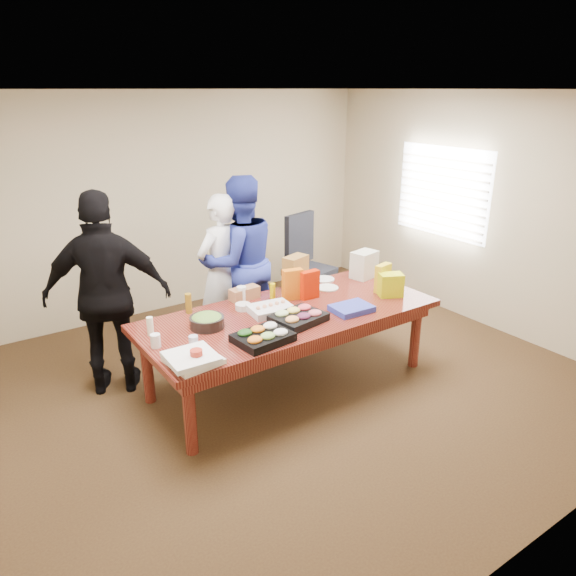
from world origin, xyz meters
TOP-DOWN VIEW (x-y plane):
  - floor at (0.00, 0.00)m, footprint 5.50×5.00m
  - ceiling at (0.00, 0.00)m, footprint 5.50×5.00m
  - wall_back at (0.00, 2.50)m, footprint 5.50×0.04m
  - wall_front at (0.00, -2.50)m, footprint 5.50×0.04m
  - wall_right at (2.75, 0.00)m, footprint 0.04×5.00m
  - window_panel at (2.72, 0.60)m, footprint 0.03×1.40m
  - window_blinds at (2.68, 0.60)m, footprint 0.04×1.36m
  - conference_table at (0.00, 0.00)m, footprint 2.80×1.20m
  - office_chair at (1.23, 1.33)m, footprint 0.74×0.74m
  - person_center at (-0.12, 1.14)m, footprint 0.71×0.58m
  - person_right at (0.09, 1.08)m, footprint 0.95×0.76m
  - person_left at (-1.42, 0.85)m, footprint 1.21×0.90m
  - veggie_tray at (-0.54, -0.38)m, footprint 0.48×0.39m
  - fruit_tray at (-0.06, -0.23)m, footprint 0.50×0.42m
  - sheet_cake at (-0.16, 0.08)m, footprint 0.42×0.34m
  - salad_bowl at (-0.79, 0.13)m, footprint 0.38×0.38m
  - chip_bag_blue at (0.49, -0.31)m, footprint 0.38×0.30m
  - chip_bag_red at (0.36, 0.18)m, footprint 0.20×0.08m
  - chip_bag_yellow at (1.09, -0.09)m, footprint 0.20×0.12m
  - chip_bag_orange at (0.21, 0.25)m, footprint 0.21×0.13m
  - mayo_jar at (-0.23, 0.50)m, footprint 0.11×0.11m
  - mustard_bottle at (0.06, 0.38)m, footprint 0.07×0.07m
  - dressing_bottle at (-0.78, 0.51)m, footprint 0.08×0.08m
  - ranch_bottle at (-1.25, 0.26)m, footprint 0.07×0.07m
  - banana_bunch at (0.43, 0.31)m, footprint 0.25×0.20m
  - bread_loaf at (-0.18, 0.52)m, footprint 0.30×0.15m
  - kraft_bag at (0.42, 0.49)m, footprint 0.30×0.22m
  - red_cup at (-1.16, -0.44)m, footprint 0.12×0.12m
  - clear_cup_a at (-1.06, -0.17)m, footprint 0.09×0.09m
  - clear_cup_b at (-1.30, 0.02)m, footprint 0.10×0.10m
  - pizza_box_lower at (-1.16, -0.39)m, footprint 0.40×0.40m
  - pizza_box_upper at (-1.19, -0.42)m, footprint 0.37×0.37m
  - plate_a at (0.68, 0.29)m, footprint 0.25×0.25m
  - plate_b at (0.81, 0.52)m, footprint 0.27×0.27m
  - dip_bowl_a at (0.36, 0.31)m, footprint 0.18×0.18m
  - dip_bowl_b at (-0.33, 0.30)m, footprint 0.16×0.16m
  - grocery_bag_white at (1.23, 0.34)m, footprint 0.31×0.25m
  - grocery_bag_yellow at (1.07, -0.23)m, footprint 0.28×0.25m

SIDE VIEW (x-z plane):
  - floor at x=0.00m, z-range -0.02..0.00m
  - conference_table at x=0.00m, z-range 0.00..0.75m
  - office_chair at x=1.23m, z-range 0.00..1.19m
  - plate_a at x=0.68m, z-range 0.75..0.76m
  - plate_b at x=0.81m, z-range 0.75..0.76m
  - pizza_box_lower at x=-1.16m, z-range 0.75..0.79m
  - chip_bag_blue at x=0.49m, z-range 0.75..0.81m
  - dip_bowl_b at x=-0.33m, z-range 0.75..0.81m
  - dip_bowl_a at x=0.36m, z-range 0.75..0.81m
  - veggie_tray at x=-0.54m, z-range 0.75..0.82m
  - sheet_cake at x=-0.16m, z-range 0.75..0.82m
  - fruit_tray at x=-0.06m, z-range 0.75..0.82m
  - banana_bunch at x=0.43m, z-range 0.75..0.82m
  - salad_bowl at x=-0.79m, z-range 0.75..0.85m
  - clear_cup_a at x=-1.06m, z-range 0.75..0.85m
  - clear_cup_b at x=-1.30m, z-range 0.75..0.86m
  - bread_loaf at x=-0.18m, z-range 0.75..0.87m
  - pizza_box_upper at x=-1.19m, z-range 0.79..0.83m
  - red_cup at x=-1.16m, z-range 0.75..0.88m
  - mayo_jar at x=-0.23m, z-range 0.75..0.90m
  - mustard_bottle at x=0.06m, z-range 0.75..0.90m
  - ranch_bottle at x=-1.25m, z-range 0.75..0.91m
  - dressing_bottle at x=-0.78m, z-range 0.75..0.94m
  - person_center at x=-0.12m, z-range 0.00..1.70m
  - grocery_bag_yellow at x=1.07m, z-range 0.75..0.98m
  - chip_bag_red at x=0.36m, z-range 0.75..1.03m
  - chip_bag_yellow at x=1.09m, z-range 0.75..1.04m
  - grocery_bag_white at x=1.23m, z-range 0.75..1.04m
  - chip_bag_orange at x=0.21m, z-range 0.75..1.06m
  - kraft_bag at x=0.42m, z-range 0.75..1.09m
  - person_right at x=0.09m, z-range 0.00..1.87m
  - person_left at x=-1.42m, z-range 0.00..1.91m
  - wall_back at x=0.00m, z-range 0.00..2.70m
  - wall_front at x=0.00m, z-range 0.00..2.70m
  - wall_right at x=2.75m, z-range 0.00..2.70m
  - window_panel at x=2.72m, z-range 0.95..2.05m
  - window_blinds at x=2.68m, z-range 1.00..2.00m
  - ceiling at x=0.00m, z-range 2.70..2.72m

